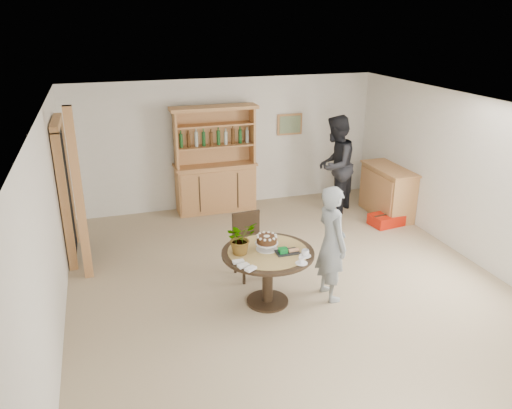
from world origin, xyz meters
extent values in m
plane|color=tan|center=(0.00, 0.00, 0.00)|extent=(7.00, 7.00, 0.00)
cube|color=white|center=(0.00, 3.50, 1.25)|extent=(6.00, 0.04, 2.50)
cube|color=white|center=(0.00, -3.50, 1.25)|extent=(6.00, 0.04, 2.50)
cube|color=white|center=(-3.00, 0.00, 1.25)|extent=(0.04, 7.00, 2.50)
cube|color=white|center=(3.00, 0.00, 1.25)|extent=(0.04, 7.00, 2.50)
cube|color=white|center=(0.00, 0.00, 2.50)|extent=(6.00, 7.00, 0.04)
cube|color=#B3814B|center=(1.30, 3.47, 1.55)|extent=(0.52, 0.03, 0.42)
cube|color=#59724C|center=(1.30, 3.45, 1.55)|extent=(0.44, 0.02, 0.34)
cube|color=black|center=(-2.94, 2.00, 1.05)|extent=(0.10, 0.90, 2.10)
cube|color=tan|center=(-2.92, 1.50, 1.05)|extent=(0.12, 0.10, 2.10)
cube|color=tan|center=(-2.92, 2.50, 1.05)|extent=(0.12, 0.10, 2.10)
cube|color=tan|center=(-2.92, 2.00, 2.13)|extent=(0.12, 1.10, 0.10)
cube|color=#B3814B|center=(-2.70, 1.20, 1.25)|extent=(0.12, 0.12, 2.50)
cube|color=tan|center=(-0.30, 3.24, 0.45)|extent=(1.50, 0.50, 0.90)
cube|color=#B3814B|center=(-0.30, 3.24, 0.92)|extent=(1.56, 0.54, 0.04)
cube|color=tan|center=(-0.30, 3.34, 1.47)|extent=(1.50, 0.04, 1.06)
cube|color=tan|center=(-1.03, 3.19, 1.47)|extent=(0.04, 0.34, 1.06)
cube|color=tan|center=(0.43, 3.19, 1.47)|extent=(0.04, 0.34, 1.06)
cube|color=#B3814B|center=(-0.30, 3.19, 1.30)|extent=(1.44, 0.32, 0.03)
cube|color=#B3814B|center=(-0.30, 3.19, 1.70)|extent=(1.44, 0.32, 0.03)
cube|color=tan|center=(-0.30, 3.19, 2.01)|extent=(1.62, 0.40, 0.06)
cylinder|color=#194C1E|center=(-0.86, 3.19, 1.46)|extent=(0.07, 0.07, 0.28)
cylinder|color=#4C2D14|center=(-0.70, 3.19, 1.46)|extent=(0.07, 0.07, 0.28)
cylinder|color=#B2BFB2|center=(-0.54, 3.19, 1.46)|extent=(0.07, 0.07, 0.28)
cylinder|color=#194C1E|center=(-0.38, 3.19, 1.46)|extent=(0.07, 0.07, 0.28)
cylinder|color=#4C2D14|center=(-0.22, 3.19, 1.46)|extent=(0.07, 0.07, 0.28)
cylinder|color=#B2BFB2|center=(-0.06, 3.19, 1.46)|extent=(0.07, 0.07, 0.28)
cylinder|color=#194C1E|center=(0.10, 3.19, 1.46)|extent=(0.07, 0.07, 0.28)
cylinder|color=#4C2D14|center=(0.26, 3.19, 1.46)|extent=(0.07, 0.07, 0.28)
cube|color=tan|center=(2.74, 2.00, 0.45)|extent=(0.50, 1.20, 0.90)
cube|color=#B3814B|center=(2.74, 2.00, 0.92)|extent=(0.54, 1.26, 0.04)
cylinder|color=black|center=(-0.43, -0.27, 0.73)|extent=(1.20, 1.20, 0.04)
cylinder|color=black|center=(-0.43, -0.27, 0.36)|extent=(0.14, 0.14, 0.70)
cylinder|color=black|center=(-0.43, -0.27, 0.01)|extent=(0.56, 0.56, 0.03)
cylinder|color=#A88951|center=(-0.43, -0.27, 0.76)|extent=(1.04, 1.04, 0.01)
cube|color=black|center=(-0.43, 0.48, 0.45)|extent=(0.45, 0.45, 0.04)
cube|color=black|center=(-0.44, 0.67, 0.70)|extent=(0.42, 0.07, 0.46)
cube|color=black|center=(-0.44, 0.67, 0.92)|extent=(0.42, 0.08, 0.05)
cube|color=black|center=(-0.59, 0.29, 0.22)|extent=(0.03, 0.04, 0.44)
cube|color=black|center=(-0.23, 0.32, 0.22)|extent=(0.03, 0.04, 0.44)
cube|color=black|center=(-0.62, 0.65, 0.22)|extent=(0.03, 0.03, 0.44)
cube|color=black|center=(-0.26, 0.68, 0.22)|extent=(0.04, 0.03, 0.44)
cylinder|color=white|center=(-0.43, -0.22, 0.77)|extent=(0.28, 0.28, 0.01)
cylinder|color=white|center=(-0.43, -0.22, 0.81)|extent=(0.05, 0.05, 0.08)
cylinder|color=white|center=(-0.43, -0.22, 0.85)|extent=(0.30, 0.30, 0.01)
cylinder|color=#3F2212|center=(-0.43, -0.22, 0.90)|extent=(0.26, 0.26, 0.09)
cylinder|color=white|center=(-0.43, -0.22, 0.95)|extent=(0.08, 0.08, 0.01)
sphere|color=white|center=(-0.31, -0.22, 0.95)|extent=(0.04, 0.04, 0.04)
sphere|color=white|center=(-0.32, -0.16, 0.95)|extent=(0.04, 0.04, 0.04)
sphere|color=white|center=(-0.37, -0.11, 0.95)|extent=(0.04, 0.04, 0.04)
sphere|color=white|center=(-0.43, -0.10, 0.95)|extent=(0.04, 0.04, 0.04)
sphere|color=white|center=(-0.49, -0.11, 0.95)|extent=(0.04, 0.04, 0.04)
sphere|color=white|center=(-0.53, -0.16, 0.95)|extent=(0.04, 0.04, 0.04)
sphere|color=white|center=(-0.55, -0.22, 0.95)|extent=(0.04, 0.04, 0.04)
sphere|color=white|center=(-0.53, -0.28, 0.95)|extent=(0.04, 0.04, 0.04)
sphere|color=white|center=(-0.49, -0.32, 0.95)|extent=(0.04, 0.04, 0.04)
sphere|color=white|center=(-0.43, -0.34, 0.95)|extent=(0.04, 0.04, 0.04)
sphere|color=white|center=(-0.37, -0.32, 0.95)|extent=(0.04, 0.04, 0.04)
sphere|color=white|center=(-0.32, -0.28, 0.95)|extent=(0.04, 0.04, 0.04)
imported|color=#3F7233|center=(-0.78, -0.22, 0.97)|extent=(0.47, 0.44, 0.42)
cube|color=black|center=(-0.21, -0.39, 0.77)|extent=(0.30, 0.20, 0.01)
cube|color=#0D7529|center=(-0.27, -0.39, 0.80)|extent=(0.10, 0.10, 0.06)
cube|color=#0D7529|center=(-0.27, -0.39, 0.83)|extent=(0.11, 0.02, 0.01)
cylinder|color=white|center=(-0.03, -0.55, 0.76)|extent=(0.15, 0.15, 0.01)
imported|color=white|center=(-0.03, -0.55, 0.81)|extent=(0.10, 0.10, 0.08)
cylinder|color=white|center=(-0.15, -0.72, 0.76)|extent=(0.15, 0.15, 0.01)
imported|color=white|center=(-0.15, -0.72, 0.81)|extent=(0.08, 0.08, 0.07)
cube|color=white|center=(-0.88, -0.47, 0.78)|extent=(0.14, 0.08, 0.03)
cube|color=white|center=(-0.85, -0.59, 0.78)|extent=(0.16, 0.11, 0.03)
cube|color=white|center=(-0.79, -0.69, 0.78)|extent=(0.16, 0.14, 0.03)
imported|color=gray|center=(0.42, -0.37, 0.79)|extent=(0.41, 0.60, 1.58)
imported|color=black|center=(1.83, 2.44, 0.94)|extent=(1.15, 1.15, 1.89)
cube|color=red|center=(2.50, 1.56, 0.10)|extent=(0.65, 0.48, 0.20)
cube|color=black|center=(2.50, 1.56, 0.20)|extent=(0.56, 0.11, 0.01)
camera|label=1|loc=(-2.32, -5.72, 3.61)|focal=35.00mm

